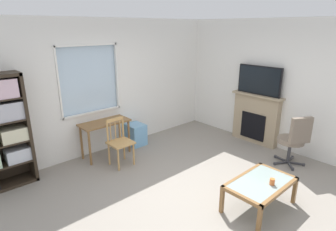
# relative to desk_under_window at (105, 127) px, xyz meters

# --- Properties ---
(ground) EXTENTS (6.36, 5.98, 0.02)m
(ground) POSITION_rel_desk_under_window_xyz_m (0.28, -2.14, -0.61)
(ground) COLOR gray
(wall_back_with_window) EXTENTS (5.36, 0.15, 2.69)m
(wall_back_with_window) POSITION_rel_desk_under_window_xyz_m (0.32, 0.35, 0.72)
(wall_back_with_window) COLOR white
(wall_back_with_window) RESTS_ON ground
(wall_right) EXTENTS (0.12, 5.18, 2.69)m
(wall_right) POSITION_rel_desk_under_window_xyz_m (3.02, -2.14, 0.74)
(wall_right) COLOR white
(wall_right) RESTS_ON ground
(desk_under_window) EXTENTS (0.98, 0.45, 0.72)m
(desk_under_window) POSITION_rel_desk_under_window_xyz_m (0.00, 0.00, 0.00)
(desk_under_window) COLOR brown
(desk_under_window) RESTS_ON ground
(wooden_chair) EXTENTS (0.43, 0.41, 0.90)m
(wooden_chair) POSITION_rel_desk_under_window_xyz_m (0.00, -0.51, -0.14)
(wooden_chair) COLOR tan
(wooden_chair) RESTS_ON ground
(plastic_drawer_unit) EXTENTS (0.35, 0.40, 0.47)m
(plastic_drawer_unit) POSITION_rel_desk_under_window_xyz_m (0.77, 0.05, -0.37)
(plastic_drawer_unit) COLOR #72ADDB
(plastic_drawer_unit) RESTS_ON ground
(fireplace) EXTENTS (0.26, 1.15, 1.11)m
(fireplace) POSITION_rel_desk_under_window_xyz_m (2.86, -1.63, -0.04)
(fireplace) COLOR tan
(fireplace) RESTS_ON ground
(tv) EXTENTS (0.06, 0.99, 0.62)m
(tv) POSITION_rel_desk_under_window_xyz_m (2.84, -1.63, 0.82)
(tv) COLOR black
(tv) RESTS_ON fireplace
(office_chair) EXTENTS (0.60, 0.62, 1.00)m
(office_chair) POSITION_rel_desk_under_window_xyz_m (2.37, -2.72, -0.05)
(office_chair) COLOR #7A6B5B
(office_chair) RESTS_ON ground
(coffee_table) EXTENTS (1.03, 0.63, 0.42)m
(coffee_table) POSITION_rel_desk_under_window_xyz_m (0.76, -2.99, -0.24)
(coffee_table) COLOR #8C9E99
(coffee_table) RESTS_ON ground
(sippy_cup) EXTENTS (0.07, 0.07, 0.09)m
(sippy_cup) POSITION_rel_desk_under_window_xyz_m (0.81, -3.13, -0.13)
(sippy_cup) COLOR orange
(sippy_cup) RESTS_ON coffee_table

